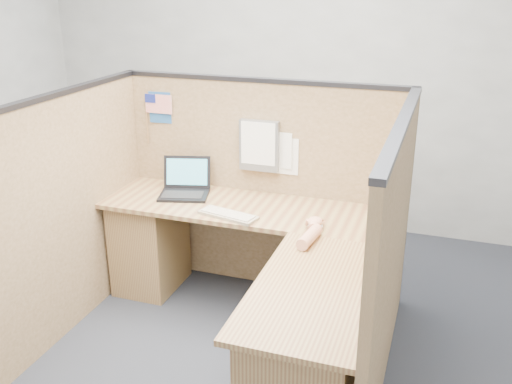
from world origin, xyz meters
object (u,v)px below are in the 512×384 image
at_px(mouse, 315,225).
at_px(l_desk, 253,283).
at_px(laptop, 188,185).
at_px(keyboard, 228,215).

bearing_deg(mouse, l_desk, -150.05).
relative_size(l_desk, laptop, 4.91).
relative_size(l_desk, keyboard, 4.78).
bearing_deg(keyboard, l_desk, -26.31).
height_order(laptop, keyboard, laptop).
relative_size(keyboard, mouse, 3.80).
distance_m(l_desk, mouse, 0.52).
bearing_deg(laptop, keyboard, -50.52).
bearing_deg(l_desk, keyboard, 141.21).
xyz_separation_m(l_desk, keyboard, (-0.24, 0.19, 0.35)).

